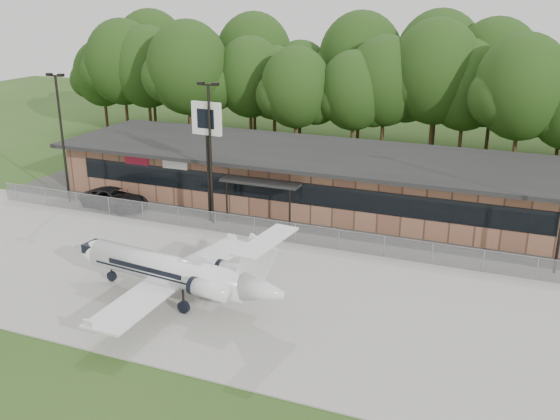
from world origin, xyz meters
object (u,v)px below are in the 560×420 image
at_px(terminal, 312,176).
at_px(business_jet, 176,272).
at_px(pole_sign, 207,131).
at_px(suv, 115,199).

relative_size(terminal, business_jet, 2.90).
bearing_deg(business_jet, pole_sign, 115.86).
distance_m(terminal, business_jet, 18.94).
bearing_deg(business_jet, terminal, 92.63).
bearing_deg(suv, pole_sign, -81.20).
xyz_separation_m(terminal, pole_sign, (-5.37, -7.14, 4.57)).
relative_size(suv, pole_sign, 0.64).
height_order(business_jet, suv, business_jet).
bearing_deg(terminal, suv, -152.02).
xyz_separation_m(business_jet, pole_sign, (-4.23, 11.76, 5.04)).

